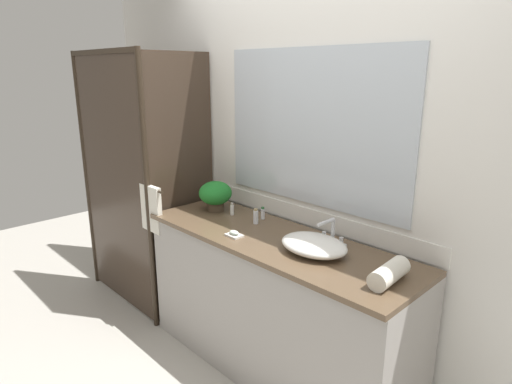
# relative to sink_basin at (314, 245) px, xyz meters

# --- Properties ---
(ground_plane) EXTENTS (8.00, 8.00, 0.00)m
(ground_plane) POSITION_rel_sink_basin_xyz_m (-0.30, 0.00, -0.94)
(ground_plane) COLOR #B7B2A8
(wall_back_with_mirror) EXTENTS (4.40, 0.06, 2.60)m
(wall_back_with_mirror) POSITION_rel_sink_basin_xyz_m (-0.30, 0.35, 0.36)
(wall_back_with_mirror) COLOR silver
(wall_back_with_mirror) RESTS_ON ground_plane
(vanity_cabinet) EXTENTS (1.80, 0.58, 0.90)m
(vanity_cabinet) POSITION_rel_sink_basin_xyz_m (-0.30, 0.01, -0.49)
(vanity_cabinet) COLOR #9E9993
(vanity_cabinet) RESTS_ON ground_plane
(shower_enclosure) EXTENTS (1.20, 0.59, 2.00)m
(shower_enclosure) POSITION_rel_sink_basin_xyz_m (-1.57, -0.19, 0.08)
(shower_enclosure) COLOR #2D2319
(shower_enclosure) RESTS_ON ground_plane
(sink_basin) EXTENTS (0.39, 0.29, 0.09)m
(sink_basin) POSITION_rel_sink_basin_xyz_m (0.00, 0.00, 0.00)
(sink_basin) COLOR white
(sink_basin) RESTS_ON vanity_cabinet
(faucet) EXTENTS (0.17, 0.16, 0.16)m
(faucet) POSITION_rel_sink_basin_xyz_m (0.00, 0.16, 0.01)
(faucet) COLOR silver
(faucet) RESTS_ON vanity_cabinet
(potted_plant) EXTENTS (0.23, 0.23, 0.21)m
(potted_plant) POSITION_rel_sink_basin_xyz_m (-0.94, 0.08, 0.08)
(potted_plant) COLOR #473828
(potted_plant) RESTS_ON vanity_cabinet
(soap_dish) EXTENTS (0.10, 0.07, 0.04)m
(soap_dish) POSITION_rel_sink_basin_xyz_m (-0.48, -0.15, -0.03)
(soap_dish) COLOR silver
(soap_dish) RESTS_ON vanity_cabinet
(amenity_bottle_shampoo) EXTENTS (0.03, 0.03, 0.08)m
(amenity_bottle_shampoo) POSITION_rel_sink_basin_xyz_m (-0.58, 0.19, -0.00)
(amenity_bottle_shampoo) COLOR silver
(amenity_bottle_shampoo) RESTS_ON vanity_cabinet
(amenity_bottle_lotion) EXTENTS (0.03, 0.03, 0.08)m
(amenity_bottle_lotion) POSITION_rel_sink_basin_xyz_m (-0.79, 0.10, -0.00)
(amenity_bottle_lotion) COLOR white
(amenity_bottle_lotion) RESTS_ON vanity_cabinet
(amenity_bottle_conditioner) EXTENTS (0.03, 0.03, 0.10)m
(amenity_bottle_conditioner) POSITION_rel_sink_basin_xyz_m (-0.55, 0.10, 0.00)
(amenity_bottle_conditioner) COLOR silver
(amenity_bottle_conditioner) RESTS_ON vanity_cabinet
(rolled_towel_near_edge) EXTENTS (0.11, 0.26, 0.09)m
(rolled_towel_near_edge) POSITION_rel_sink_basin_xyz_m (0.46, -0.02, 0.00)
(rolled_towel_near_edge) COLOR silver
(rolled_towel_near_edge) RESTS_ON vanity_cabinet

